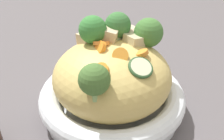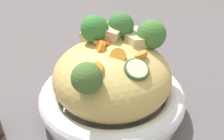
# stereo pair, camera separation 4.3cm
# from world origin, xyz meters

# --- Properties ---
(ground_plane) EXTENTS (3.00, 3.00, 0.00)m
(ground_plane) POSITION_xyz_m (0.00, 0.00, 0.00)
(ground_plane) COLOR #555053
(serving_bowl) EXTENTS (0.27, 0.27, 0.05)m
(serving_bowl) POSITION_xyz_m (0.00, 0.00, 0.03)
(serving_bowl) COLOR white
(serving_bowl) RESTS_ON ground_plane
(noodle_heap) EXTENTS (0.21, 0.21, 0.12)m
(noodle_heap) POSITION_xyz_m (-0.00, 0.00, 0.08)
(noodle_heap) COLOR tan
(noodle_heap) RESTS_ON serving_bowl
(broccoli_florets) EXTENTS (0.17, 0.18, 0.08)m
(broccoli_florets) POSITION_xyz_m (-0.01, -0.01, 0.15)
(broccoli_florets) COLOR #96BB75
(broccoli_florets) RESTS_ON serving_bowl
(carrot_coins) EXTENTS (0.10, 0.13, 0.03)m
(carrot_coins) POSITION_xyz_m (0.00, 0.01, 0.13)
(carrot_coins) COLOR orange
(carrot_coins) RESTS_ON serving_bowl
(zucchini_slices) EXTENTS (0.07, 0.13, 0.04)m
(zucchini_slices) POSITION_xyz_m (-0.02, 0.02, 0.13)
(zucchini_slices) COLOR beige
(zucchini_slices) RESTS_ON serving_bowl
(chicken_chunks) EXTENTS (0.12, 0.08, 0.04)m
(chicken_chunks) POSITION_xyz_m (-0.01, -0.03, 0.14)
(chicken_chunks) COLOR #C5B78C
(chicken_chunks) RESTS_ON serving_bowl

